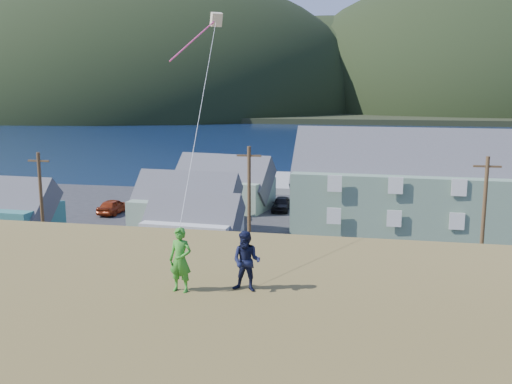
{
  "coord_description": "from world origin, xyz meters",
  "views": [
    {
      "loc": [
        7.39,
        -34.0,
        12.84
      ],
      "look_at": [
        3.05,
        -12.33,
        8.8
      ],
      "focal_mm": 40.0,
      "sensor_mm": 36.0,
      "label": 1
    }
  ],
  "objects_px": {
    "shed_palegreen_far": "(223,184)",
    "kite_flyer_green": "(180,260)",
    "shed_teal": "(6,212)",
    "shed_palegreen_near": "(186,206)",
    "shed_white": "(193,226)",
    "wharf": "(266,182)",
    "lodge": "(475,186)",
    "kite_flyer_navy": "(246,261)"
  },
  "relations": [
    {
      "from": "lodge",
      "to": "shed_white",
      "type": "height_order",
      "value": "lodge"
    },
    {
      "from": "lodge",
      "to": "kite_flyer_green",
      "type": "height_order",
      "value": "lodge"
    },
    {
      "from": "shed_palegreen_far",
      "to": "kite_flyer_green",
      "type": "xyz_separation_m",
      "value": [
        10.25,
        -43.85,
        5.42
      ]
    },
    {
      "from": "wharf",
      "to": "shed_teal",
      "type": "relative_size",
      "value": 3.05
    },
    {
      "from": "wharf",
      "to": "shed_white",
      "type": "bearing_deg",
      "value": -89.72
    },
    {
      "from": "shed_white",
      "to": "wharf",
      "type": "bearing_deg",
      "value": 93.57
    },
    {
      "from": "kite_flyer_navy",
      "to": "wharf",
      "type": "bearing_deg",
      "value": 105.2
    },
    {
      "from": "shed_palegreen_near",
      "to": "shed_palegreen_far",
      "type": "relative_size",
      "value": 0.85
    },
    {
      "from": "shed_white",
      "to": "kite_flyer_green",
      "type": "bearing_deg",
      "value": -69.69
    },
    {
      "from": "shed_white",
      "to": "kite_flyer_green",
      "type": "xyz_separation_m",
      "value": [
        8.16,
        -26.64,
        5.85
      ]
    },
    {
      "from": "kite_flyer_navy",
      "to": "shed_palegreen_near",
      "type": "bearing_deg",
      "value": 116.71
    },
    {
      "from": "shed_white",
      "to": "kite_flyer_navy",
      "type": "xyz_separation_m",
      "value": [
        9.96,
        -26.24,
        5.8
      ]
    },
    {
      "from": "wharf",
      "to": "shed_white",
      "type": "relative_size",
      "value": 3.42
    },
    {
      "from": "kite_flyer_green",
      "to": "kite_flyer_navy",
      "type": "relative_size",
      "value": 1.07
    },
    {
      "from": "shed_palegreen_far",
      "to": "kite_flyer_navy",
      "type": "bearing_deg",
      "value": -64.01
    },
    {
      "from": "shed_palegreen_near",
      "to": "shed_white",
      "type": "distance_m",
      "value": 6.53
    },
    {
      "from": "lodge",
      "to": "kite_flyer_navy",
      "type": "height_order",
      "value": "lodge"
    },
    {
      "from": "lodge",
      "to": "kite_flyer_navy",
      "type": "distance_m",
      "value": 39.47
    },
    {
      "from": "wharf",
      "to": "shed_palegreen_far",
      "type": "distance_m",
      "value": 15.84
    },
    {
      "from": "shed_palegreen_near",
      "to": "kite_flyer_green",
      "type": "relative_size",
      "value": 5.26
    },
    {
      "from": "lodge",
      "to": "kite_flyer_navy",
      "type": "xyz_separation_m",
      "value": [
        -12.49,
        -37.26,
        3.73
      ]
    },
    {
      "from": "lodge",
      "to": "shed_white",
      "type": "bearing_deg",
      "value": -151.62
    },
    {
      "from": "wharf",
      "to": "shed_palegreen_far",
      "type": "xyz_separation_m",
      "value": [
        -1.93,
        -15.56,
        2.25
      ]
    },
    {
      "from": "lodge",
      "to": "kite_flyer_navy",
      "type": "bearing_deg",
      "value": -106.29
    },
    {
      "from": "shed_white",
      "to": "kite_flyer_navy",
      "type": "bearing_deg",
      "value": -65.94
    },
    {
      "from": "shed_teal",
      "to": "shed_white",
      "type": "distance_m",
      "value": 17.13
    },
    {
      "from": "lodge",
      "to": "shed_palegreen_far",
      "type": "relative_size",
      "value": 2.83
    },
    {
      "from": "shed_palegreen_far",
      "to": "wharf",
      "type": "bearing_deg",
      "value": 93.41
    },
    {
      "from": "lodge",
      "to": "shed_palegreen_far",
      "type": "bearing_deg",
      "value": 168.08
    },
    {
      "from": "lodge",
      "to": "shed_teal",
      "type": "distance_m",
      "value": 40.76
    },
    {
      "from": "shed_palegreen_near",
      "to": "shed_white",
      "type": "bearing_deg",
      "value": -62.71
    },
    {
      "from": "shed_teal",
      "to": "shed_palegreen_far",
      "type": "xyz_separation_m",
      "value": [
        14.99,
        15.94,
        0.27
      ]
    },
    {
      "from": "wharf",
      "to": "shed_palegreen_near",
      "type": "height_order",
      "value": "shed_palegreen_near"
    },
    {
      "from": "shed_white",
      "to": "shed_palegreen_far",
      "type": "height_order",
      "value": "shed_palegreen_far"
    },
    {
      "from": "wharf",
      "to": "kite_flyer_green",
      "type": "distance_m",
      "value": 60.48
    },
    {
      "from": "shed_palegreen_near",
      "to": "shed_white",
      "type": "relative_size",
      "value": 1.26
    },
    {
      "from": "shed_teal",
      "to": "shed_palegreen_near",
      "type": "xyz_separation_m",
      "value": [
        14.51,
        4.73,
        0.1
      ]
    },
    {
      "from": "shed_white",
      "to": "shed_palegreen_far",
      "type": "distance_m",
      "value": 17.34
    },
    {
      "from": "kite_flyer_green",
      "to": "kite_flyer_navy",
      "type": "xyz_separation_m",
      "value": [
        1.8,
        0.4,
        -0.06
      ]
    },
    {
      "from": "shed_teal",
      "to": "shed_palegreen_near",
      "type": "distance_m",
      "value": 15.27
    },
    {
      "from": "wharf",
      "to": "lodge",
      "type": "bearing_deg",
      "value": -43.9
    },
    {
      "from": "shed_palegreen_near",
      "to": "kite_flyer_navy",
      "type": "distance_m",
      "value": 35.02
    }
  ]
}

